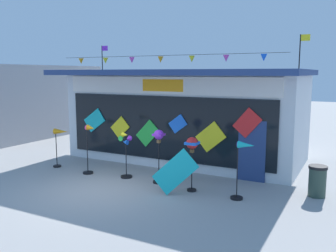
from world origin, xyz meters
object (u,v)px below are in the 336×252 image
wind_spinner_far_left (60,138)px  wind_spinner_center_left (125,149)px  wind_spinner_far_right (243,161)px  trash_bin (317,181)px  kite_shop_building (186,114)px  wind_spinner_center_right (159,144)px  wind_spinner_left (90,144)px  display_kite_on_ground (175,172)px  wind_spinner_right (192,147)px

wind_spinner_far_left → wind_spinner_center_left: 2.91m
wind_spinner_far_left → wind_spinner_far_right: bearing=-2.2°
wind_spinner_far_right → trash_bin: 2.32m
kite_shop_building → wind_spinner_center_right: size_ratio=5.49×
wind_spinner_center_right → trash_bin: wind_spinner_center_right is taller
wind_spinner_center_left → kite_shop_building: bearing=81.2°
kite_shop_building → wind_spinner_left: 4.35m
wind_spinner_center_left → wind_spinner_center_right: wind_spinner_center_right is taller
wind_spinner_far_right → kite_shop_building: bearing=132.1°
kite_shop_building → wind_spinner_left: size_ratio=5.48×
kite_shop_building → wind_spinner_center_left: 3.77m
display_kite_on_ground → wind_spinner_left: bearing=171.0°
wind_spinner_far_left → wind_spinner_right: size_ratio=0.90×
kite_shop_building → wind_spinner_far_left: (-3.47, -3.65, -0.71)m
kite_shop_building → trash_bin: 6.13m
wind_spinner_center_right → trash_bin: (4.65, 0.97, -0.80)m
wind_spinner_far_right → trash_bin: bearing=35.2°
wind_spinner_center_left → display_kite_on_ground: size_ratio=1.23×
trash_bin → wind_spinner_far_right: bearing=-144.8°
wind_spinner_left → wind_spinner_right: 3.92m
wind_spinner_right → display_kite_on_ground: wind_spinner_right is taller
wind_spinner_center_left → wind_spinner_far_right: bearing=-4.0°
wind_spinner_far_left → wind_spinner_center_left: wind_spinner_center_left is taller
wind_spinner_left → wind_spinner_right: (3.91, -0.05, 0.27)m
wind_spinner_center_left → wind_spinner_center_right: (1.27, 0.02, 0.27)m
wind_spinner_center_left → trash_bin: (5.92, 0.99, -0.53)m
wind_spinner_center_left → trash_bin: wind_spinner_center_left is taller
wind_spinner_far_left → trash_bin: 8.91m
wind_spinner_far_left → wind_spinner_center_right: size_ratio=0.85×
wind_spinner_far_left → display_kite_on_ground: bearing=-8.2°
wind_spinner_far_left → wind_spinner_far_right: 7.01m
kite_shop_building → display_kite_on_ground: kite_shop_building is taller
trash_bin → display_kite_on_ground: size_ratio=0.71×
wind_spinner_left → wind_spinner_right: size_ratio=1.06×
wind_spinner_right → trash_bin: bearing=20.1°
kite_shop_building → display_kite_on_ground: (1.69, -4.39, -1.16)m
wind_spinner_far_left → wind_spinner_center_left: size_ratio=0.95×
wind_spinner_left → wind_spinner_center_right: (2.64, 0.22, 0.19)m
kite_shop_building → display_kite_on_ground: 4.85m
wind_spinner_left → trash_bin: bearing=9.3°
kite_shop_building → wind_spinner_far_right: size_ratio=5.72×
kite_shop_building → trash_bin: size_ratio=10.55×
wind_spinner_center_left → wind_spinner_right: bearing=-5.4°
wind_spinner_center_right → wind_spinner_far_right: wind_spinner_center_right is taller
wind_spinner_right → display_kite_on_ground: (-0.29, -0.53, -0.65)m
wind_spinner_center_left → wind_spinner_far_right: wind_spinner_far_right is taller
kite_shop_building → display_kite_on_ground: size_ratio=7.47×
wind_spinner_left → display_kite_on_ground: (3.62, -0.57, -0.39)m
wind_spinner_center_left → display_kite_on_ground: bearing=-18.8°
wind_spinner_far_right → display_kite_on_ground: bearing=-165.5°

